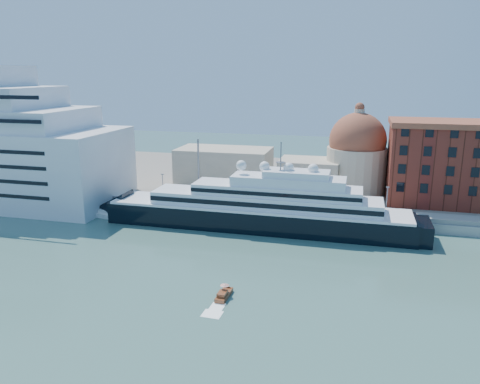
# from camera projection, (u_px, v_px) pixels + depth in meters

# --- Properties ---
(ground) EXTENTS (400.00, 400.00, 0.00)m
(ground) POSITION_uv_depth(u_px,v_px,m) (239.00, 263.00, 96.13)
(ground) COLOR #39645B
(ground) RESTS_ON ground
(quay) EXTENTS (180.00, 10.00, 2.50)m
(quay) POSITION_uv_depth(u_px,v_px,m) (270.00, 211.00, 127.70)
(quay) COLOR gray
(quay) RESTS_ON ground
(land) EXTENTS (260.00, 72.00, 2.00)m
(land) POSITION_uv_depth(u_px,v_px,m) (292.00, 180.00, 166.21)
(land) COLOR slate
(land) RESTS_ON ground
(quay_fence) EXTENTS (180.00, 0.10, 1.20)m
(quay_fence) POSITION_uv_depth(u_px,v_px,m) (267.00, 209.00, 123.01)
(quay_fence) COLOR slate
(quay_fence) RESTS_ON quay
(superyacht) EXTENTS (86.12, 11.94, 25.74)m
(superyacht) POSITION_uv_depth(u_px,v_px,m) (247.00, 210.00, 117.48)
(superyacht) COLOR black
(superyacht) RESTS_ON ground
(service_barge) EXTENTS (10.86, 5.44, 2.33)m
(service_barge) POSITION_uv_depth(u_px,v_px,m) (101.00, 214.00, 127.36)
(service_barge) COLOR white
(service_barge) RESTS_ON ground
(water_taxi) EXTENTS (1.95, 5.35, 2.51)m
(water_taxi) POSITION_uv_depth(u_px,v_px,m) (224.00, 294.00, 81.49)
(water_taxi) COLOR brown
(water_taxi) RESTS_ON ground
(warehouse) EXTENTS (43.00, 19.00, 23.25)m
(warehouse) POSITION_uv_depth(u_px,v_px,m) (468.00, 163.00, 128.92)
(warehouse) COLOR maroon
(warehouse) RESTS_ON land
(church) EXTENTS (66.00, 18.00, 25.50)m
(church) POSITION_uv_depth(u_px,v_px,m) (305.00, 162.00, 145.98)
(church) COLOR beige
(church) RESTS_ON land
(lamp_posts) EXTENTS (120.80, 2.40, 18.00)m
(lamp_posts) POSITION_uv_depth(u_px,v_px,m) (223.00, 179.00, 126.97)
(lamp_posts) COLOR slate
(lamp_posts) RESTS_ON quay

